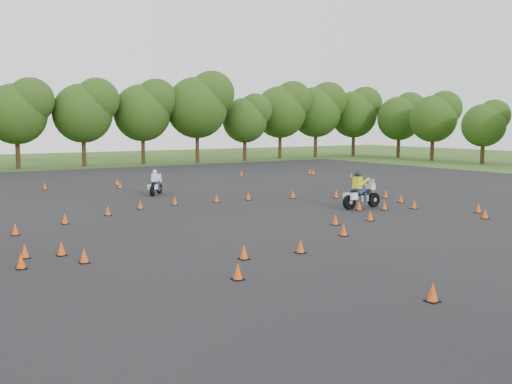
{
  "coord_description": "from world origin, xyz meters",
  "views": [
    {
      "loc": [
        -13.62,
        -17.29,
        4.21
      ],
      "look_at": [
        0.0,
        4.0,
        1.2
      ],
      "focal_mm": 40.0,
      "sensor_mm": 36.0,
      "label": 1
    }
  ],
  "objects": [
    {
      "name": "ground",
      "position": [
        0.0,
        0.0,
        0.0
      ],
      "size": [
        140.0,
        140.0,
        0.0
      ],
      "primitive_type": "plane",
      "color": "#2D5119",
      "rests_on": "ground"
    },
    {
      "name": "asphalt_pad",
      "position": [
        0.0,
        6.0,
        0.01
      ],
      "size": [
        62.0,
        62.0,
        0.0
      ],
      "primitive_type": "plane",
      "color": "black",
      "rests_on": "ground"
    },
    {
      "name": "treeline",
      "position": [
        0.55,
        35.11,
        4.54
      ],
      "size": [
        86.74,
        32.07,
        10.49
      ],
      "color": "#264313",
      "rests_on": "ground"
    },
    {
      "name": "traffic_cones",
      "position": [
        0.22,
        5.48,
        0.23
      ],
      "size": [
        36.65,
        32.81,
        0.45
      ],
      "color": "#E64B09",
      "rests_on": "asphalt_pad"
    },
    {
      "name": "rider_yellow",
      "position": [
        6.19,
        3.76,
        0.93
      ],
      "size": [
        2.43,
        0.81,
        1.86
      ],
      "primitive_type": null,
      "rotation": [
        0.0,
        0.0,
        0.03
      ],
      "color": "#C6D813",
      "rests_on": "ground"
    },
    {
      "name": "rider_white",
      "position": [
        -0.37,
        14.56,
        0.76
      ],
      "size": [
        1.73,
        1.89,
        1.52
      ],
      "primitive_type": null,
      "rotation": [
        0.0,
        0.0,
        0.87
      ],
      "color": "silver",
      "rests_on": "ground"
    }
  ]
}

